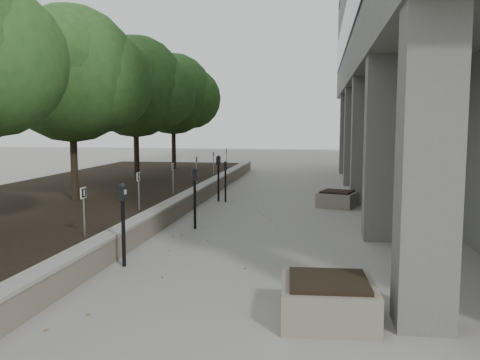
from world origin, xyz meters
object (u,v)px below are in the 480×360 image
Objects in this scene: parking_meter_3 at (195,199)px; parking_meter_5 at (225,182)px; crabapple_tree_4 at (136,108)px; parking_meter_4 at (218,178)px; planter_back at (337,199)px; planter_front at (328,300)px; crabapple_tree_5 at (173,111)px; crabapple_tree_3 at (72,103)px; parking_meter_2 at (123,225)px.

parking_meter_3 reaches higher than parking_meter_5.
parking_meter_4 is (3.60, -2.16, -2.36)m from crabapple_tree_4.
parking_meter_3 reaches higher than planter_back.
crabapple_tree_4 is at bearing 152.31° from parking_meter_5.
planter_front is 1.14× the size of planter_back.
crabapple_tree_5 reaches higher than planter_front.
crabapple_tree_4 is 3.59× the size of parking_meter_4.
crabapple_tree_3 is 3.59× the size of parking_meter_4.
planter_back is (3.53, 3.89, -0.50)m from parking_meter_3.
planter_front is at bearing -44.91° from crabapple_tree_3.
parking_meter_5 is at bearing 173.01° from planter_back.
parking_meter_4 is 10.43m from planter_front.
crabapple_tree_3 reaches higher than planter_back.
parking_meter_3 is (3.89, -6.57, -2.38)m from crabapple_tree_4.
parking_meter_5 is (3.85, -7.24, -2.45)m from crabapple_tree_5.
planter_back is (3.83, -0.53, -0.51)m from parking_meter_4.
parking_meter_4 is 1.14× the size of parking_meter_5.
crabapple_tree_3 is 6.49m from parking_meter_2.
planter_back is (0.40, 9.32, -0.03)m from planter_front.
crabapple_tree_4 is at bearing 130.37° from parking_meter_2.
parking_meter_4 is at bearing 38.33° from crabapple_tree_3.
crabapple_tree_3 is 1.00× the size of crabapple_tree_4.
crabapple_tree_5 is 18.61m from planter_front.
crabapple_tree_3 reaches higher than planter_front.
parking_meter_4 is (0.17, 7.83, 0.00)m from parking_meter_2.
parking_meter_5 is at bearing 35.62° from crabapple_tree_3.
crabapple_tree_5 is 4.08× the size of parking_meter_5.
parking_meter_5 is at bearing -62.04° from crabapple_tree_5.
crabapple_tree_5 is 4.51× the size of planter_front.
parking_meter_2 is at bearing -90.50° from parking_meter_5.
crabapple_tree_3 is at bearing 135.09° from planter_front.
crabapple_tree_3 is 1.00× the size of crabapple_tree_5.
parking_meter_2 is 1.02× the size of parking_meter_3.
crabapple_tree_5 is at bearing 90.00° from crabapple_tree_3.
crabapple_tree_4 is 4.81m from parking_meter_4.
planter_front is (7.02, -17.00, -2.84)m from crabapple_tree_5.
parking_meter_5 is (3.85, -2.24, -2.45)m from crabapple_tree_4.
planter_front is 9.33m from planter_back.
parking_meter_3 is at bearing -21.99° from crabapple_tree_3.
planter_front is at bearing -59.67° from crabapple_tree_4.
parking_meter_3 is (3.89, -1.57, -2.38)m from crabapple_tree_3.
crabapple_tree_4 is at bearing -90.00° from crabapple_tree_5.
parking_meter_4 is 1.43× the size of planter_back.
parking_meter_2 is at bearing -113.96° from parking_meter_3.
parking_meter_4 is (-0.30, 4.41, 0.02)m from parking_meter_3.
crabapple_tree_3 is 4.82m from parking_meter_3.
parking_meter_4 reaches higher than parking_meter_5.
parking_meter_5 is at bearing -30.28° from crabapple_tree_4.
crabapple_tree_3 is at bearing -141.79° from parking_meter_5.
parking_meter_4 is 0.28m from parking_meter_5.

